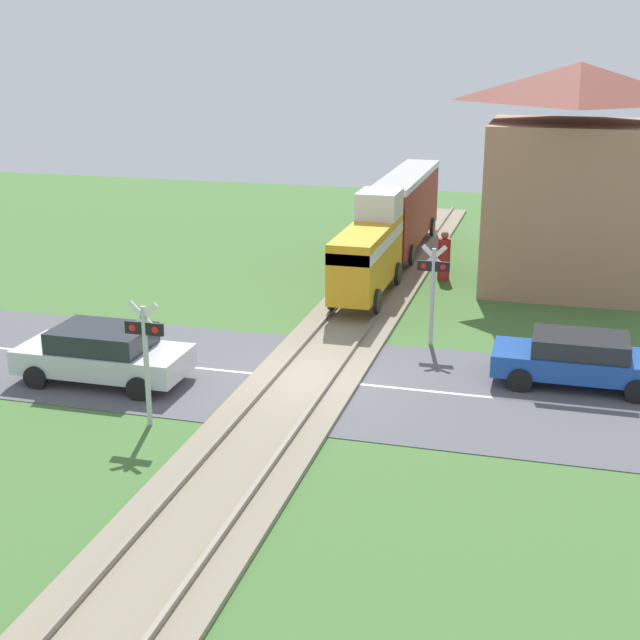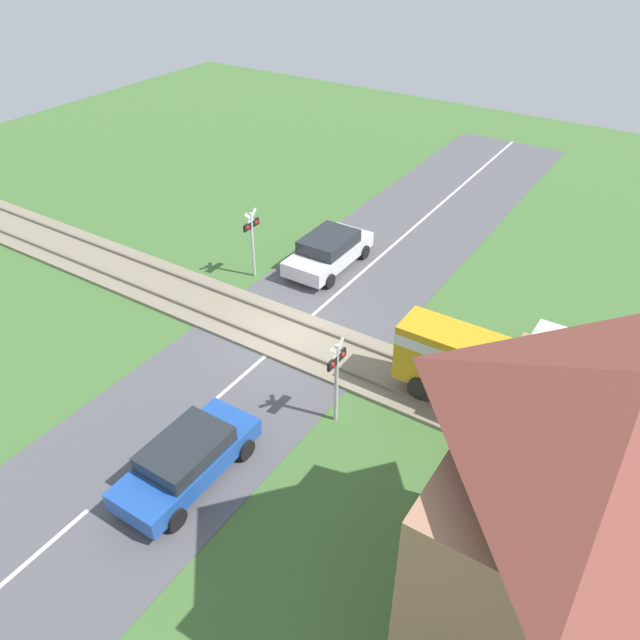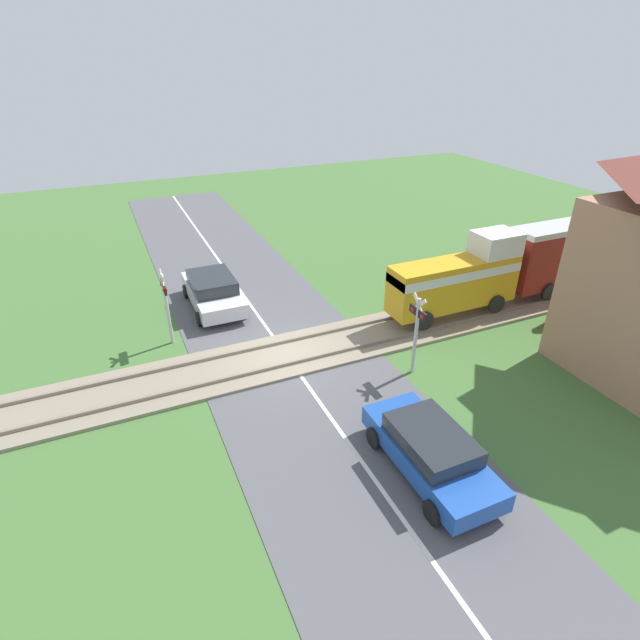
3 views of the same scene
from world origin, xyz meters
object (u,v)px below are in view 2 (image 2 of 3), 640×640
object	(u,v)px
crossing_signal_east_approach	(337,371)
station_building	(584,544)
car_near_crossing	(329,250)
car_far_side	(187,459)
pedestrian_by_station	(596,492)
crossing_signal_west_approach	(252,234)

from	to	relation	value
crossing_signal_east_approach	station_building	xyz separation A→B (m)	(3.54, 7.24, 1.82)
car_near_crossing	crossing_signal_east_approach	size ratio (longest dim) A/B	1.48
car_far_side	pedestrian_by_station	world-z (taller)	pedestrian_by_station
crossing_signal_east_approach	pedestrian_by_station	distance (m)	7.31
station_building	car_near_crossing	bearing A→B (deg)	-132.18
car_far_side	station_building	world-z (taller)	station_building
crossing_signal_east_approach	pedestrian_by_station	size ratio (longest dim) A/B	1.64
crossing_signal_east_approach	crossing_signal_west_approach	bearing A→B (deg)	-126.49
car_far_side	crossing_signal_east_approach	xyz separation A→B (m)	(-4.02, 2.14, 1.16)
car_near_crossing	car_far_side	distance (m)	11.94
car_far_side	station_building	xyz separation A→B (m)	(-0.48, 9.39, 2.99)
pedestrian_by_station	car_near_crossing	bearing A→B (deg)	-119.63
car_far_side	station_building	bearing A→B (deg)	92.90
car_near_crossing	pedestrian_by_station	xyz separation A→B (m)	(6.95, 12.23, 0.05)
car_near_crossing	crossing_signal_west_approach	size ratio (longest dim) A/B	1.48
car_near_crossing	pedestrian_by_station	bearing A→B (deg)	60.37
station_building	car_far_side	bearing A→B (deg)	-87.10
station_building	pedestrian_by_station	world-z (taller)	station_building
crossing_signal_east_approach	car_near_crossing	bearing A→B (deg)	-146.44
pedestrian_by_station	crossing_signal_west_approach	bearing A→B (deg)	-108.05
car_far_side	pedestrian_by_station	xyz separation A→B (m)	(-4.64, 9.35, 0.10)
car_near_crossing	car_far_side	size ratio (longest dim) A/B	1.02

